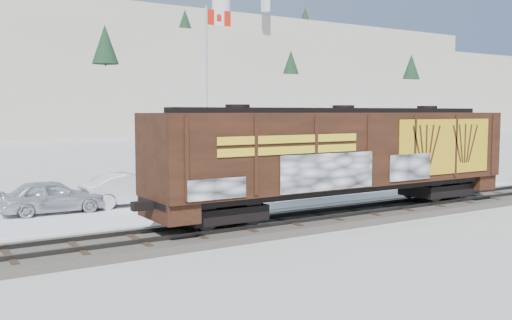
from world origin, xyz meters
TOP-DOWN VIEW (x-y plane):
  - ground at (0.00, 0.00)m, footprint 500.00×500.00m
  - rail_track at (0.00, 0.00)m, footprint 50.00×3.40m
  - parking_strip at (0.00, 7.50)m, footprint 40.00×8.00m
  - hopper_railcar at (3.09, -0.01)m, footprint 17.00×3.06m
  - flagpole at (4.87, 15.42)m, footprint 2.30×0.90m
  - car_silver at (-6.89, 7.99)m, footprint 4.53×1.95m
  - car_white at (-3.15, 8.20)m, footprint 4.81×1.80m
  - car_dark at (6.76, 6.59)m, footprint 5.38×3.13m

SIDE VIEW (x-z plane):
  - ground at x=0.00m, z-range 0.00..0.00m
  - parking_strip at x=0.00m, z-range 0.00..0.03m
  - rail_track at x=0.00m, z-range -0.07..0.36m
  - car_dark at x=6.76m, z-range 0.03..1.49m
  - car_silver at x=-6.89m, z-range 0.03..1.56m
  - car_white at x=-3.15m, z-range 0.03..1.60m
  - hopper_railcar at x=3.09m, z-range 0.68..4.95m
  - flagpole at x=4.87m, z-range -1.49..9.90m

